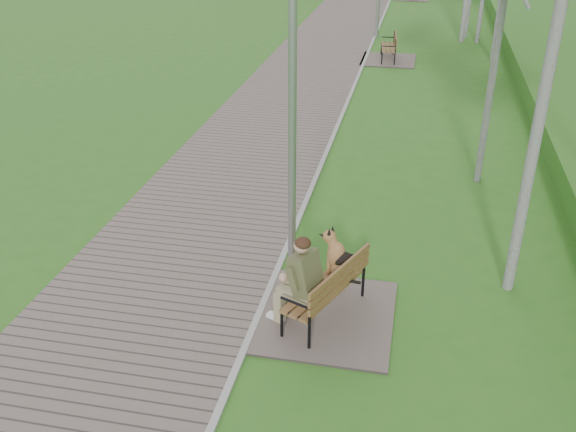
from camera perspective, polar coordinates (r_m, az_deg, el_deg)
name	(u,v)px	position (r m, az deg, el deg)	size (l,w,h in m)	color
ground	(303,210)	(12.65, 1.32, 0.50)	(120.00, 120.00, 0.00)	#316A20
walkway	(349,13)	(33.30, 5.41, 17.56)	(3.50, 67.00, 0.04)	#71615C
kerb	(384,14)	(33.15, 8.56, 17.35)	(0.10, 67.00, 0.05)	#999993
bench_main	(320,291)	(9.37, 2.89, -6.71)	(1.97, 2.18, 1.71)	#71615C
bench_second	(388,54)	(24.14, 8.87, 14.01)	(1.91, 2.12, 1.17)	#71615C
lamp_post_near	(292,154)	(9.04, 0.37, 5.53)	(0.20, 0.20, 5.06)	#92959A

